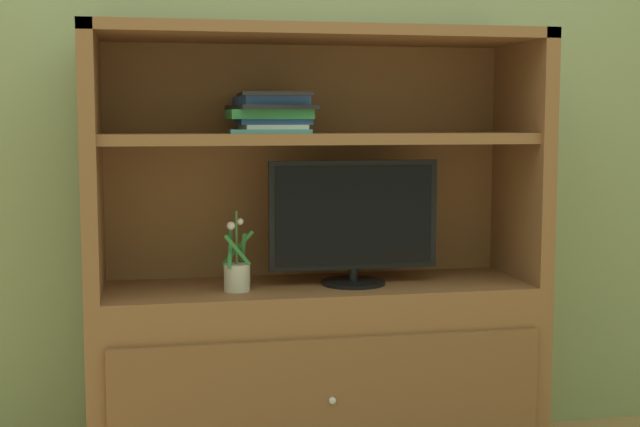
{
  "coord_description": "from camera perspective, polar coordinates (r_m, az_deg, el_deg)",
  "views": [
    {
      "loc": [
        -0.58,
        -2.54,
        1.23
      ],
      "look_at": [
        0.0,
        0.35,
        0.91
      ],
      "focal_mm": 49.71,
      "sensor_mm": 36.0,
      "label": 1
    }
  ],
  "objects": [
    {
      "name": "potted_plant",
      "position": [
        2.94,
        -5.38,
        -3.9
      ],
      "size": [
        0.11,
        0.12,
        0.27
      ],
      "color": "beige",
      "rests_on": "media_console"
    },
    {
      "name": "tv_monitor",
      "position": [
        3.02,
        2.18,
        -0.5
      ],
      "size": [
        0.58,
        0.22,
        0.43
      ],
      "color": "black",
      "rests_on": "media_console"
    },
    {
      "name": "media_console",
      "position": [
        3.09,
        -0.2,
        -7.57
      ],
      "size": [
        1.53,
        0.5,
        1.53
      ],
      "color": "brown",
      "rests_on": "ground_plane"
    },
    {
      "name": "painted_rear_wall",
      "position": [
        3.35,
        -1.36,
        9.03
      ],
      "size": [
        6.0,
        0.1,
        2.8
      ],
      "primitive_type": "cube",
      "color": "#8C9E6B",
      "rests_on": "ground_plane"
    },
    {
      "name": "magazine_stack",
      "position": [
        2.97,
        -3.22,
        6.47
      ],
      "size": [
        0.29,
        0.34,
        0.13
      ],
      "color": "teal",
      "rests_on": "media_console"
    }
  ]
}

